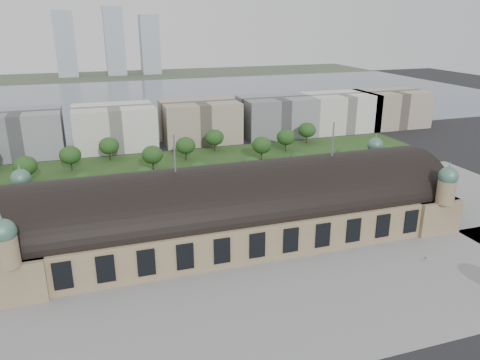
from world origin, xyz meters
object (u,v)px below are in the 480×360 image
object	(u,v)px
bus_east	(265,193)
pedestrian_0	(425,259)
bus_west	(206,205)
bus_mid	(259,196)
parked_car_6	(173,218)
traffic_car_5	(328,181)
traffic_car_6	(401,181)
traffic_car_2	(91,211)
parked_car_0	(46,232)
traffic_car_3	(138,201)
parked_car_3	(123,225)
traffic_car_4	(186,200)
petrol_station	(71,185)
parked_car_2	(102,224)
parked_car_4	(112,221)
traffic_car_1	(2,214)
parked_car_5	(157,217)

from	to	relation	value
bus_east	pedestrian_0	xyz separation A→B (m)	(26.89, -66.98, -1.00)
bus_west	bus_mid	xyz separation A→B (m)	(23.47, 2.87, -0.40)
parked_car_6	pedestrian_0	size ratio (longest dim) A/B	2.85
traffic_car_5	traffic_car_6	distance (m)	33.35
traffic_car_2	parked_car_0	bearing A→B (deg)	-50.21
traffic_car_3	parked_car_3	world-z (taller)	traffic_car_3
parked_car_3	parked_car_6	size ratio (longest dim) A/B	0.84
traffic_car_5	parked_car_6	distance (m)	76.83
bus_mid	pedestrian_0	world-z (taller)	bus_mid
traffic_car_5	traffic_car_6	size ratio (longest dim) A/B	0.72
traffic_car_3	pedestrian_0	xyz separation A→B (m)	(77.99, -76.79, 0.05)
traffic_car_4	bus_west	world-z (taller)	bus_west
petrol_station	traffic_car_4	bearing A→B (deg)	-32.56
parked_car_3	parked_car_2	bearing A→B (deg)	-131.15
traffic_car_5	parked_car_3	xyz separation A→B (m)	(-92.60, -18.57, -0.02)
parked_car_4	bus_west	world-z (taller)	bus_west
bus_east	pedestrian_0	world-z (taller)	bus_east
traffic_car_1	bus_east	size ratio (longest dim) A/B	0.37
traffic_car_1	traffic_car_5	bearing A→B (deg)	-88.67
parked_car_3	bus_mid	xyz separation A→B (m)	(55.75, 8.87, 0.79)
traffic_car_2	traffic_car_4	distance (m)	37.22
traffic_car_6	parked_car_0	size ratio (longest dim) A/B	1.19
traffic_car_4	traffic_car_5	bearing A→B (deg)	89.16
petrol_station	parked_car_5	xyz separation A→B (m)	(30.32, -41.53, -2.24)
bus_east	traffic_car_3	bearing A→B (deg)	78.54
bus_mid	traffic_car_1	bearing A→B (deg)	76.12
traffic_car_4	bus_west	bearing A→B (deg)	27.05
parked_car_0	bus_west	world-z (taller)	bus_west
traffic_car_1	traffic_car_4	bearing A→B (deg)	-93.03
pedestrian_0	traffic_car_6	bearing A→B (deg)	60.00
traffic_car_4	bus_west	size ratio (longest dim) A/B	0.29
traffic_car_5	parked_car_3	distance (m)	94.44
parked_car_4	parked_car_2	bearing A→B (deg)	-95.92
traffic_car_4	bus_mid	world-z (taller)	bus_mid
traffic_car_3	traffic_car_5	size ratio (longest dim) A/B	1.27
traffic_car_4	parked_car_4	bearing A→B (deg)	-71.39
traffic_car_6	parked_car_0	world-z (taller)	traffic_car_6
petrol_station	parked_car_6	size ratio (longest dim) A/B	3.01
traffic_car_3	traffic_car_4	bearing A→B (deg)	-102.64
traffic_car_5	traffic_car_6	xyz separation A→B (m)	(31.72, -10.28, 0.12)
traffic_car_1	parked_car_0	size ratio (longest dim) A/B	0.97
traffic_car_3	parked_car_0	world-z (taller)	parked_car_0
traffic_car_4	traffic_car_5	distance (m)	66.15
bus_west	petrol_station	bearing A→B (deg)	48.80
parked_car_0	bus_east	world-z (taller)	bus_east
petrol_station	traffic_car_1	xyz separation A→B (m)	(-24.92, -20.18, -2.17)
parked_car_2	pedestrian_0	bearing A→B (deg)	24.22
parked_car_2	bus_east	bearing A→B (deg)	63.72
traffic_car_6	bus_west	xyz separation A→B (m)	(-92.04, -2.29, 1.05)
parked_car_3	parked_car_5	xyz separation A→B (m)	(12.46, 2.75, 0.04)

